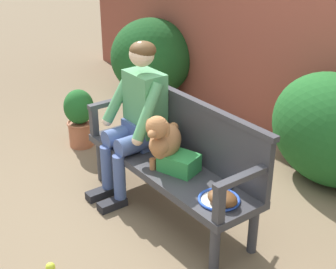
# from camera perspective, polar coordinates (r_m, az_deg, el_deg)

# --- Properties ---
(ground_plane) EXTENTS (40.00, 40.00, 0.00)m
(ground_plane) POSITION_cam_1_polar(r_m,az_deg,el_deg) (4.00, -0.00, -8.96)
(ground_plane) COLOR #7A664C
(brick_garden_fence) EXTENTS (8.00, 0.30, 2.06)m
(brick_garden_fence) POSITION_cam_1_polar(r_m,az_deg,el_deg) (4.79, 18.11, 9.33)
(brick_garden_fence) COLOR brown
(brick_garden_fence) RESTS_ON ground
(hedge_bush_mid_left) EXTENTS (1.08, 1.02, 0.99)m
(hedge_bush_mid_left) POSITION_cam_1_polar(r_m,az_deg,el_deg) (6.24, -1.97, 9.05)
(hedge_bush_mid_left) COLOR #194C1E
(hedge_bush_mid_left) RESTS_ON ground
(hedge_bush_mid_right) EXTENTS (1.15, 0.77, 1.00)m
(hedge_bush_mid_right) POSITION_cam_1_polar(r_m,az_deg,el_deg) (4.40, 18.61, 0.52)
(hedge_bush_mid_right) COLOR #1E5B23
(hedge_bush_mid_right) RESTS_ON ground
(garden_bench) EXTENTS (1.68, 0.48, 0.44)m
(garden_bench) POSITION_cam_1_polar(r_m,az_deg,el_deg) (3.79, -0.00, -4.22)
(garden_bench) COLOR #38383D
(garden_bench) RESTS_ON ground
(bench_backrest) EXTENTS (1.72, 0.06, 0.50)m
(bench_backrest) POSITION_cam_1_polar(r_m,az_deg,el_deg) (3.77, 2.58, 0.88)
(bench_backrest) COLOR #38383D
(bench_backrest) RESTS_ON garden_bench
(bench_armrest_left_end) EXTENTS (0.06, 0.48, 0.28)m
(bench_armrest_left_end) POSITION_cam_1_polar(r_m,az_deg,el_deg) (4.25, -7.42, 2.84)
(bench_armrest_left_end) COLOR #38383D
(bench_armrest_left_end) RESTS_ON garden_bench
(bench_armrest_right_end) EXTENTS (0.06, 0.48, 0.28)m
(bench_armrest_right_end) POSITION_cam_1_polar(r_m,az_deg,el_deg) (3.09, 7.67, -6.40)
(bench_armrest_right_end) COLOR #38383D
(bench_armrest_right_end) RESTS_ON garden_bench
(person_seated) EXTENTS (0.56, 0.64, 1.31)m
(person_seated) POSITION_cam_1_polar(r_m,az_deg,el_deg) (3.94, -3.65, 2.34)
(person_seated) COLOR black
(person_seated) RESTS_ON ground
(dog_on_bench) EXTENTS (0.36, 0.45, 0.47)m
(dog_on_bench) POSITION_cam_1_polar(r_m,az_deg,el_deg) (3.60, -0.55, -0.64)
(dog_on_bench) COLOR #AD7042
(dog_on_bench) RESTS_ON garden_bench
(tennis_racket) EXTENTS (0.38, 0.58, 0.03)m
(tennis_racket) POSITION_cam_1_polar(r_m,az_deg,el_deg) (3.35, 6.22, -7.37)
(tennis_racket) COLOR blue
(tennis_racket) RESTS_ON garden_bench
(baseball_glove) EXTENTS (0.24, 0.20, 0.09)m
(baseball_glove) POSITION_cam_1_polar(r_m,az_deg,el_deg) (3.28, 6.42, -7.46)
(baseball_glove) COLOR brown
(baseball_glove) RESTS_ON garden_bench
(sports_bag) EXTENTS (0.33, 0.28, 0.14)m
(sports_bag) POSITION_cam_1_polar(r_m,az_deg,el_deg) (3.63, 1.29, -3.32)
(sports_bag) COLOR #2D8E42
(sports_bag) RESTS_ON garden_bench
(tennis_ball) EXTENTS (0.07, 0.07, 0.07)m
(tennis_ball) POSITION_cam_1_polar(r_m,az_deg,el_deg) (3.50, -13.66, -14.93)
(tennis_ball) COLOR #CCDB33
(tennis_ball) RESTS_ON ground
(potted_plant) EXTENTS (0.30, 0.30, 0.61)m
(potted_plant) POSITION_cam_1_polar(r_m,az_deg,el_deg) (4.96, -10.37, 2.17)
(potted_plant) COLOR #A85B3D
(potted_plant) RESTS_ON ground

